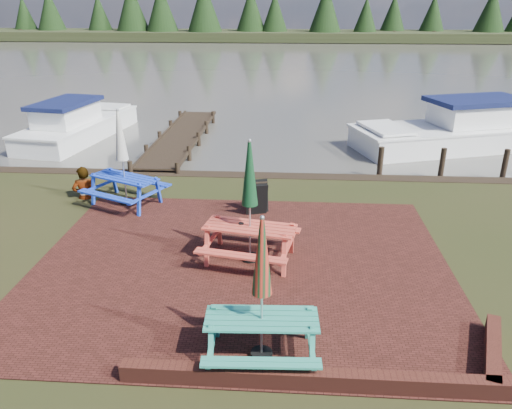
{
  "coord_description": "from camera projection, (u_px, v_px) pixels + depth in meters",
  "views": [
    {
      "loc": [
        0.96,
        -8.49,
        5.4
      ],
      "look_at": [
        0.24,
        2.1,
        1.0
      ],
      "focal_mm": 35.0,
      "sensor_mm": 36.0,
      "label": 1
    }
  ],
  "objects": [
    {
      "name": "boat_jetty",
      "position": [
        77.0,
        126.0,
        21.15
      ],
      "size": [
        3.27,
        6.89,
        1.92
      ],
      "rotation": [
        0.0,
        0.0,
        -0.16
      ],
      "color": "white",
      "rests_on": "ground"
    },
    {
      "name": "picnic_table_teal",
      "position": [
        262.0,
        312.0,
        7.78
      ],
      "size": [
        1.86,
        1.67,
        2.48
      ],
      "rotation": [
        0.0,
        0.0,
        0.04
      ],
      "color": "teal",
      "rests_on": "ground"
    },
    {
      "name": "far_treeline",
      "position": [
        285.0,
        14.0,
        69.53
      ],
      "size": [
        120.0,
        10.0,
        8.1
      ],
      "color": "black",
      "rests_on": "ground"
    },
    {
      "name": "person",
      "position": [
        81.0,
        167.0,
        14.2
      ],
      "size": [
        0.8,
        0.66,
        1.89
      ],
      "primitive_type": "imported",
      "rotation": [
        0.0,
        0.0,
        3.49
      ],
      "color": "gray",
      "rests_on": "ground"
    },
    {
      "name": "water",
      "position": [
        280.0,
        64.0,
        44.06
      ],
      "size": [
        120.0,
        60.0,
        0.02
      ],
      "primitive_type": "cube",
      "color": "#46433C",
      "rests_on": "ground"
    },
    {
      "name": "picnic_table_red",
      "position": [
        250.0,
        221.0,
        10.75
      ],
      "size": [
        2.27,
        2.09,
        2.74
      ],
      "rotation": [
        0.0,
        0.0,
        -0.19
      ],
      "color": "#D44736",
      "rests_on": "ground"
    },
    {
      "name": "paving",
      "position": [
        242.0,
        265.0,
        10.88
      ],
      "size": [
        9.0,
        7.5,
        0.02
      ],
      "primitive_type": "cube",
      "color": "#331510",
      "rests_on": "ground"
    },
    {
      "name": "brick_wall",
      "position": [
        361.0,
        373.0,
        7.54
      ],
      "size": [
        6.21,
        1.79,
        0.3
      ],
      "color": "#4C1E16",
      "rests_on": "ground"
    },
    {
      "name": "boat_near",
      "position": [
        457.0,
        132.0,
        19.9
      ],
      "size": [
        8.42,
        5.07,
        2.15
      ],
      "rotation": [
        0.0,
        0.0,
        1.88
      ],
      "color": "white",
      "rests_on": "ground"
    },
    {
      "name": "ground",
      "position": [
        237.0,
        290.0,
        9.96
      ],
      "size": [
        120.0,
        120.0,
        0.0
      ],
      "primitive_type": "plane",
      "color": "black",
      "rests_on": "ground"
    },
    {
      "name": "picnic_table_blue",
      "position": [
        124.0,
        173.0,
        13.78
      ],
      "size": [
        2.48,
        2.37,
        2.68
      ],
      "rotation": [
        0.0,
        0.0,
        -0.44
      ],
      "color": "blue",
      "rests_on": "ground"
    },
    {
      "name": "jetty",
      "position": [
        181.0,
        137.0,
        20.52
      ],
      "size": [
        1.76,
        9.08,
        1.0
      ],
      "color": "black",
      "rests_on": "ground"
    },
    {
      "name": "chalkboard",
      "position": [
        257.0,
        198.0,
        13.32
      ],
      "size": [
        0.6,
        0.66,
        0.9
      ],
      "rotation": [
        0.0,
        0.0,
        0.27
      ],
      "color": "black",
      "rests_on": "ground"
    }
  ]
}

